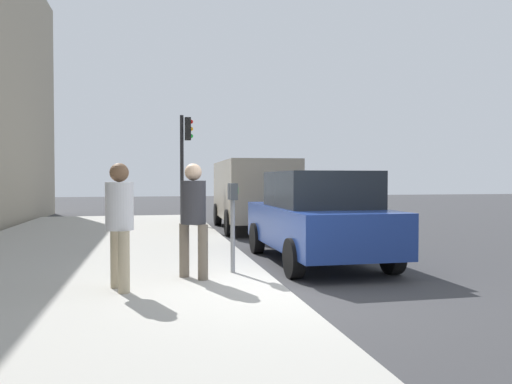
# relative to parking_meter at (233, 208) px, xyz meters

# --- Properties ---
(ground_plane) EXTENTS (80.00, 80.00, 0.00)m
(ground_plane) POSITION_rel_parking_meter_xyz_m (-1.09, -0.54, -1.17)
(ground_plane) COLOR #38383A
(ground_plane) RESTS_ON ground
(sidewalk_slab) EXTENTS (28.00, 6.00, 0.15)m
(sidewalk_slab) POSITION_rel_parking_meter_xyz_m (-1.09, 2.46, -1.09)
(sidewalk_slab) COLOR #A8A59E
(sidewalk_slab) RESTS_ON ground_plane
(parking_meter) EXTENTS (0.36, 0.12, 1.41)m
(parking_meter) POSITION_rel_parking_meter_xyz_m (0.00, 0.00, 0.00)
(parking_meter) COLOR gray
(parking_meter) RESTS_ON sidewalk_slab
(pedestrian_at_meter) EXTENTS (0.42, 0.40, 1.71)m
(pedestrian_at_meter) POSITION_rel_parking_meter_xyz_m (-0.36, 0.65, -0.02)
(pedestrian_at_meter) COLOR #726656
(pedestrian_at_meter) RESTS_ON sidewalk_slab
(pedestrian_bystander) EXTENTS (0.50, 0.37, 1.69)m
(pedestrian_bystander) POSITION_rel_parking_meter_xyz_m (-0.96, 1.67, -0.03)
(pedestrian_bystander) COLOR tan
(pedestrian_bystander) RESTS_ON sidewalk_slab
(parked_sedan_near) EXTENTS (4.42, 2.00, 1.77)m
(parked_sedan_near) POSITION_rel_parking_meter_xyz_m (1.45, -1.89, -0.27)
(parked_sedan_near) COLOR navy
(parked_sedan_near) RESTS_ON ground_plane
(parked_van_far) EXTENTS (5.26, 2.24, 2.18)m
(parked_van_far) POSITION_rel_parking_meter_xyz_m (7.89, -1.89, 0.09)
(parked_van_far) COLOR gray
(parked_van_far) RESTS_ON ground_plane
(traffic_signal) EXTENTS (0.24, 0.44, 3.60)m
(traffic_signal) POSITION_rel_parking_meter_xyz_m (9.20, 0.16, 1.41)
(traffic_signal) COLOR black
(traffic_signal) RESTS_ON sidewalk_slab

